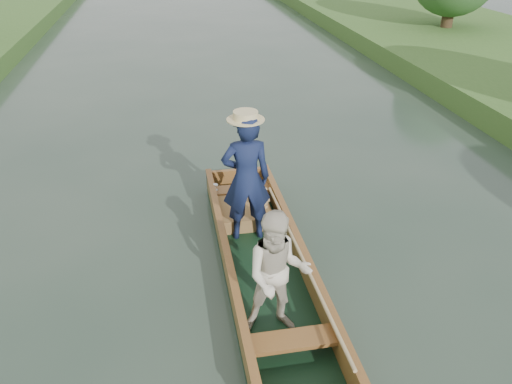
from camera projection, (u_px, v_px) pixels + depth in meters
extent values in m
plane|color=#283D30|center=(264.00, 272.00, 6.95)|extent=(120.00, 120.00, 0.00)
cylinder|color=#47331E|center=(448.00, 13.00, 19.15)|extent=(0.44, 0.44, 2.21)
cube|color=black|center=(264.00, 270.00, 6.93)|extent=(1.10, 5.00, 0.08)
cube|color=brown|center=(227.00, 262.00, 6.75)|extent=(0.08, 5.00, 0.32)
cube|color=brown|center=(300.00, 254.00, 6.92)|extent=(0.08, 5.00, 0.32)
cube|color=brown|center=(237.00, 177.00, 8.95)|extent=(1.10, 0.08, 0.32)
cube|color=brown|center=(227.00, 251.00, 6.67)|extent=(0.10, 5.00, 0.04)
cube|color=brown|center=(300.00, 243.00, 6.83)|extent=(0.10, 5.00, 0.04)
cube|color=brown|center=(242.00, 189.00, 8.44)|extent=(0.94, 0.30, 0.05)
cube|color=brown|center=(292.00, 340.00, 5.43)|extent=(0.94, 0.30, 0.05)
imported|color=#131C3E|center=(246.00, 179.00, 7.14)|extent=(0.72, 0.49, 1.94)
cylinder|color=beige|center=(246.00, 117.00, 6.69)|extent=(0.52, 0.52, 0.12)
imported|color=beige|center=(278.00, 275.00, 5.53)|extent=(0.83, 0.68, 1.56)
cube|color=brown|center=(243.00, 212.00, 8.00)|extent=(0.85, 0.90, 0.22)
sphere|color=tan|center=(262.00, 201.00, 7.85)|extent=(0.20, 0.20, 0.20)
sphere|color=tan|center=(262.00, 193.00, 7.77)|extent=(0.15, 0.15, 0.15)
sphere|color=tan|center=(258.00, 190.00, 7.73)|extent=(0.06, 0.06, 0.06)
sphere|color=tan|center=(265.00, 189.00, 7.75)|extent=(0.06, 0.06, 0.06)
sphere|color=tan|center=(263.00, 196.00, 7.72)|extent=(0.06, 0.06, 0.06)
sphere|color=tan|center=(256.00, 201.00, 7.81)|extent=(0.07, 0.07, 0.07)
sphere|color=tan|center=(268.00, 200.00, 7.83)|extent=(0.07, 0.07, 0.07)
sphere|color=tan|center=(259.00, 207.00, 7.86)|extent=(0.08, 0.08, 0.08)
sphere|color=tan|center=(265.00, 207.00, 7.88)|extent=(0.08, 0.08, 0.08)
cylinder|color=silver|center=(216.00, 190.00, 8.36)|extent=(0.07, 0.07, 0.01)
cylinder|color=silver|center=(216.00, 188.00, 8.34)|extent=(0.01, 0.01, 0.08)
ellipsoid|color=silver|center=(215.00, 185.00, 8.31)|extent=(0.09, 0.09, 0.05)
cylinder|color=tan|center=(301.00, 255.00, 6.52)|extent=(0.04, 3.99, 0.18)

